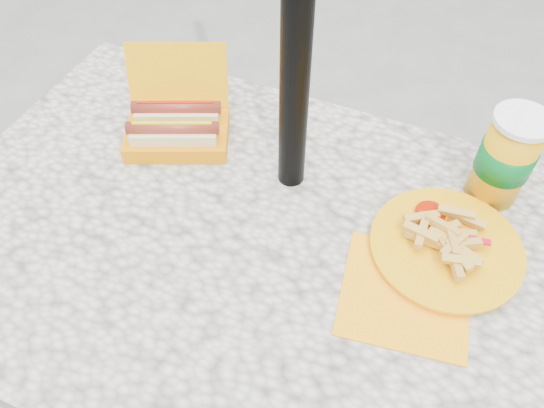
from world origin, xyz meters
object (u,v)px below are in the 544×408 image
at_px(fries_plate, 442,249).
at_px(hotdog_box, 177,125).
at_px(umbrella_pole, 298,11).
at_px(soda_cup, 506,158).

bearing_deg(fries_plate, hotdog_box, 172.50).
xyz_separation_m(umbrella_pole, fries_plate, (0.30, -0.06, -0.34)).
height_order(umbrella_pole, soda_cup, umbrella_pole).
distance_m(umbrella_pole, soda_cup, 0.46).
height_order(fries_plate, soda_cup, soda_cup).
height_order(umbrella_pole, fries_plate, umbrella_pole).
bearing_deg(hotdog_box, soda_cup, -13.89).
bearing_deg(hotdog_box, umbrella_pole, -25.30).
height_order(hotdog_box, soda_cup, soda_cup).
bearing_deg(umbrella_pole, hotdog_box, 177.99).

